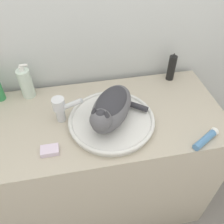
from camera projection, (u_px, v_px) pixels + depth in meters
The scene contains 9 objects.
wall_back at pixel (90, 27), 1.23m from camera, with size 8.00×0.05×2.40m.
vanity_counter at pixel (104, 165), 1.51m from camera, with size 1.25×0.59×0.89m.
sink_basin at pixel (112, 121), 1.15m from camera, with size 0.42×0.42×0.04m.
cat at pixel (111, 108), 1.08m from camera, with size 0.34×0.35×0.17m.
faucet at pixel (61, 108), 1.13m from camera, with size 0.15×0.08×0.15m.
soap_pump_bottle at pixel (26, 83), 1.26m from camera, with size 0.07×0.07×0.20m.
hairspray_can_black at pixel (172, 67), 1.38m from camera, with size 0.05×0.05×0.17m.
cream_tube at pixel (206, 139), 1.08m from camera, with size 0.15×0.11×0.04m.
soap_bar at pixel (50, 150), 1.04m from camera, with size 0.08×0.05×0.02m.
Camera 1 is at (-0.11, -0.54, 1.74)m, focal length 38.00 mm.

